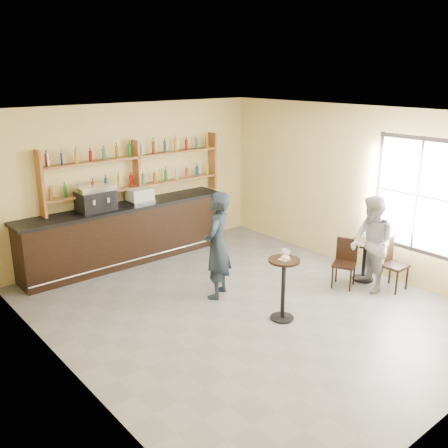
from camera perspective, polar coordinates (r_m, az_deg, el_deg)
floor at (r=8.49m, az=2.47°, el=-9.58°), size 7.00×7.00×0.00m
ceiling at (r=7.61m, az=2.78°, el=12.47°), size 7.00×7.00×0.00m
wall_back at (r=10.66m, az=-10.23°, el=4.89°), size 7.00×0.00×7.00m
wall_left at (r=6.37m, az=-17.76°, el=-4.10°), size 0.00×7.00×7.00m
wall_right at (r=10.11m, az=15.29°, el=3.88°), size 0.00×7.00×7.00m
window_pane at (r=9.48m, az=21.22°, el=3.07°), size 0.00×2.00×2.00m
window_frame at (r=9.47m, az=21.21°, el=3.06°), size 0.04×1.70×2.10m
shelf_unit at (r=10.51m, az=-9.93°, el=5.90°), size 4.00×0.26×1.40m
liquor_bottles at (r=10.48m, az=-9.98°, el=6.81°), size 3.68×0.10×1.00m
bar_counter at (r=10.42m, az=-11.08°, el=-1.12°), size 4.48×0.87×1.21m
espresso_machine at (r=9.92m, az=-14.47°, el=2.87°), size 0.71×0.47×0.50m
pastry_case at (r=10.38m, az=-9.60°, el=3.23°), size 0.50×0.40×0.29m
pedestal_table at (r=7.99m, az=6.78°, el=-7.45°), size 0.50×0.50×1.02m
napkin at (r=7.79m, az=6.91°, el=-4.03°), size 0.17×0.17×0.00m
donut at (r=7.78m, az=7.02°, el=-3.85°), size 0.17×0.17×0.05m
cup_pedestal at (r=7.93m, az=7.09°, el=-3.25°), size 0.16×0.16×0.10m
man_main at (r=8.56m, az=-0.78°, el=-2.47°), size 0.82×0.75×1.88m
cafe_table at (r=9.78m, az=15.72°, el=-4.08°), size 0.75×0.75×0.76m
cup_cafe at (r=9.68m, az=16.09°, el=-1.62°), size 0.14×0.14×0.10m
chair_west at (r=9.36m, az=13.57°, el=-4.47°), size 0.51×0.51×0.89m
chair_south at (r=9.50m, az=18.90°, el=-4.45°), size 0.41×0.41×0.94m
patron_second at (r=9.24m, az=16.52°, el=-2.21°), size 0.98×1.05×1.73m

